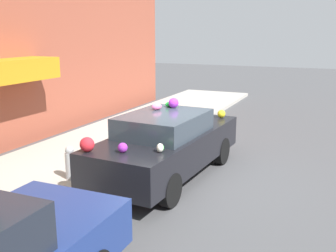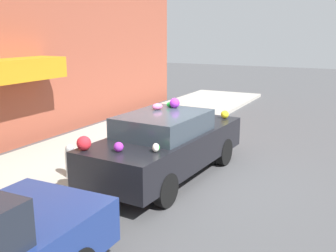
{
  "view_description": "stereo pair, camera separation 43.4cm",
  "coord_description": "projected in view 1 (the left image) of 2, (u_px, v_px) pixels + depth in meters",
  "views": [
    {
      "loc": [
        -7.47,
        -3.23,
        3.09
      ],
      "look_at": [
        0.0,
        0.12,
        1.14
      ],
      "focal_mm": 42.0,
      "sensor_mm": 36.0,
      "label": 1
    },
    {
      "loc": [
        -7.28,
        -3.62,
        3.09
      ],
      "look_at": [
        0.0,
        0.12,
        1.14
      ],
      "focal_mm": 42.0,
      "sensor_mm": 36.0,
      "label": 2
    }
  ],
  "objects": [
    {
      "name": "sidewalk_curb",
      "position": [
        73.0,
        158.0,
        9.69
      ],
      "size": [
        24.0,
        3.2,
        0.13
      ],
      "color": "#B2ADA3",
      "rests_on": "ground"
    },
    {
      "name": "ground_plane",
      "position": [
        173.0,
        177.0,
        8.63
      ],
      "size": [
        60.0,
        60.0,
        0.0
      ],
      "primitive_type": "plane",
      "color": "#4C4C4F"
    },
    {
      "name": "fire_hydrant",
      "position": [
        70.0,
        163.0,
        8.09
      ],
      "size": [
        0.2,
        0.2,
        0.7
      ],
      "color": "#B2B2B7",
      "rests_on": "sidewalk_curb"
    },
    {
      "name": "art_car",
      "position": [
        167.0,
        143.0,
        8.48
      ],
      "size": [
        4.47,
        1.9,
        1.67
      ],
      "rotation": [
        0.0,
        0.0,
        -0.06
      ],
      "color": "black",
      "rests_on": "ground"
    }
  ]
}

